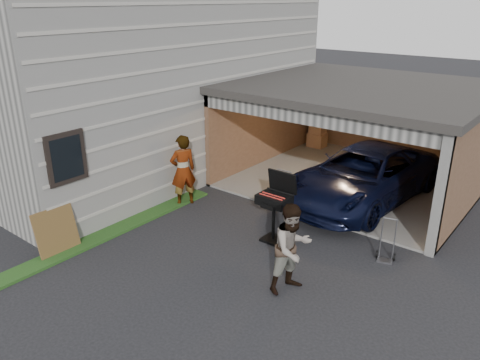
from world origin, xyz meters
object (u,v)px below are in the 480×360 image
object	(u,v)px
man	(292,248)
bbq_grill	(275,202)
plywood_panel	(56,231)
hand_truck	(386,252)
minivan	(363,178)
propane_tank	(284,238)
woman	(183,170)

from	to	relation	value
man	bbq_grill	size ratio (longest dim) A/B	1.10
plywood_panel	hand_truck	world-z (taller)	plywood_panel
minivan	plywood_panel	xyz separation A→B (m)	(-3.94, -6.51, -0.19)
minivan	man	size ratio (longest dim) A/B	2.92
propane_tank	man	bearing A→B (deg)	-52.10
woman	plywood_panel	bearing A→B (deg)	18.79
woman	propane_tank	size ratio (longest dim) A/B	4.21
man	propane_tank	world-z (taller)	man
plywood_panel	hand_truck	bearing A→B (deg)	35.85
propane_tank	plywood_panel	xyz separation A→B (m)	(-3.66, -3.21, 0.28)
minivan	woman	size ratio (longest dim) A/B	2.68
minivan	woman	bearing A→B (deg)	-135.27
man	hand_truck	world-z (taller)	man
propane_tank	plywood_panel	size ratio (longest dim) A/B	0.43
minivan	hand_truck	world-z (taller)	minivan
woman	hand_truck	distance (m)	5.41
man	hand_truck	xyz separation A→B (m)	(0.99, 2.11, -0.68)
woman	bbq_grill	world-z (taller)	woman
minivan	bbq_grill	world-z (taller)	bbq_grill
minivan	woman	xyz separation A→B (m)	(-3.64, -3.00, 0.24)
minivan	propane_tank	distance (m)	3.35
propane_tank	hand_truck	bearing A→B (deg)	23.55
plywood_panel	hand_truck	xyz separation A→B (m)	(5.63, 4.07, -0.32)
bbq_grill	propane_tank	world-z (taller)	bbq_grill
hand_truck	woman	bearing A→B (deg)	170.00
minivan	propane_tank	world-z (taller)	minivan
man	hand_truck	bearing A→B (deg)	-6.55
propane_tank	hand_truck	distance (m)	2.15
woman	plywood_panel	world-z (taller)	woman
bbq_grill	hand_truck	bearing A→B (deg)	17.12
woman	man	world-z (taller)	woman
bbq_grill	propane_tank	bearing A→B (deg)	-21.28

